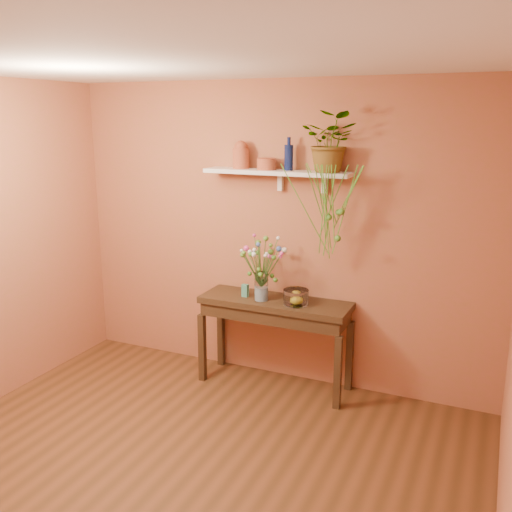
% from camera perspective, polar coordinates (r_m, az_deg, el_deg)
% --- Properties ---
extents(room, '(4.04, 4.04, 2.70)m').
position_cam_1_polar(room, '(3.39, -10.73, -4.13)').
color(room, brown).
rests_on(room, ground).
extents(sideboard, '(1.34, 0.43, 0.81)m').
position_cam_1_polar(sideboard, '(5.04, 1.92, -5.69)').
color(sideboard, '#392717').
rests_on(sideboard, ground).
extents(wall_shelf, '(1.30, 0.24, 0.19)m').
position_cam_1_polar(wall_shelf, '(4.88, 2.22, 8.38)').
color(wall_shelf, white).
rests_on(wall_shelf, room).
extents(terracotta_jug, '(0.15, 0.15, 0.24)m').
position_cam_1_polar(terracotta_jug, '(5.03, -1.53, 10.12)').
color(terracotta_jug, '#B64F36').
rests_on(terracotta_jug, wall_shelf).
extents(terracotta_pot, '(0.20, 0.20, 0.10)m').
position_cam_1_polar(terracotta_pot, '(4.91, 1.08, 9.25)').
color(terracotta_pot, '#B64F36').
rests_on(terracotta_pot, wall_shelf).
extents(blue_bottle, '(0.08, 0.08, 0.28)m').
position_cam_1_polar(blue_bottle, '(4.85, 3.31, 9.94)').
color(blue_bottle, '#0D1847').
rests_on(blue_bottle, wall_shelf).
extents(spider_plant, '(0.45, 0.39, 0.49)m').
position_cam_1_polar(spider_plant, '(4.72, 7.59, 11.35)').
color(spider_plant, '#458327').
rests_on(spider_plant, wall_shelf).
extents(plant_fronds, '(0.66, 0.26, 0.80)m').
position_cam_1_polar(plant_fronds, '(4.60, 7.63, 4.54)').
color(plant_fronds, '#458327').
rests_on(plant_fronds, wall_shelf).
extents(glass_vase, '(0.12, 0.12, 0.25)m').
position_cam_1_polar(glass_vase, '(4.96, 0.54, -3.29)').
color(glass_vase, white).
rests_on(glass_vase, sideboard).
extents(bouquet, '(0.42, 0.45, 0.47)m').
position_cam_1_polar(bouquet, '(4.89, 0.67, -0.04)').
color(bouquet, '#386B28').
rests_on(bouquet, glass_vase).
extents(glass_bowl, '(0.22, 0.22, 0.13)m').
position_cam_1_polar(glass_bowl, '(4.87, 4.04, -4.20)').
color(glass_bowl, white).
rests_on(glass_bowl, sideboard).
extents(lemon, '(0.07, 0.07, 0.07)m').
position_cam_1_polar(lemon, '(4.89, 4.09, -4.37)').
color(lemon, yellow).
rests_on(lemon, glass_bowl).
extents(carton, '(0.06, 0.04, 0.11)m').
position_cam_1_polar(carton, '(5.07, -1.10, -3.49)').
color(carton, teal).
rests_on(carton, sideboard).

